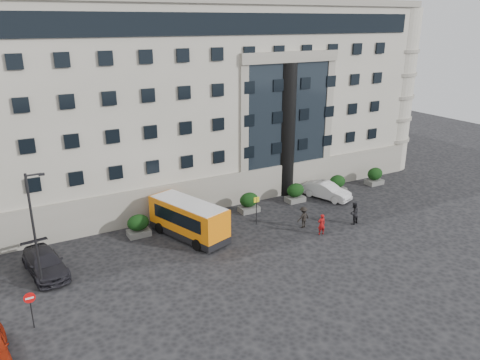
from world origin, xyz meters
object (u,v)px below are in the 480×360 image
object	(u,v)px
hedge_c	(249,202)
hedge_d	(295,193)
parked_car_c	(45,263)
hedge_a	(138,225)
pedestrian_a	(321,224)
no_entry_sign	(30,303)
hedge_f	(375,176)
minibus	(189,218)
hedge_b	(197,213)
pedestrian_c	(303,217)
bus_stop_sign	(256,206)
white_taxi	(326,191)
street_lamp	(35,229)
pedestrian_b	(354,213)
hedge_e	(337,184)

from	to	relation	value
hedge_c	hedge_d	size ratio (longest dim) A/B	1.00
parked_car_c	hedge_a	bearing A→B (deg)	11.80
pedestrian_a	no_entry_sign	bearing A→B (deg)	14.54
hedge_f	minibus	bearing A→B (deg)	-174.60
hedge_b	pedestrian_c	size ratio (longest dim) A/B	0.98
pedestrian_a	pedestrian_c	size ratio (longest dim) A/B	0.95
bus_stop_sign	white_taxi	distance (m)	9.54
pedestrian_a	pedestrian_c	xyz separation A→B (m)	(-0.46, 1.85, 0.04)
hedge_a	parked_car_c	world-z (taller)	hedge_a
hedge_b	street_lamp	distance (m)	14.41
hedge_c	street_lamp	world-z (taller)	street_lamp
hedge_b	pedestrian_b	bearing A→B (deg)	-29.93
hedge_a	minibus	xyz separation A→B (m)	(3.52, -2.13, 0.71)
hedge_e	pedestrian_c	bearing A→B (deg)	-147.26
no_entry_sign	white_taxi	distance (m)	28.93
parked_car_c	hedge_d	bearing A→B (deg)	-1.06
hedge_b	hedge_c	world-z (taller)	same
hedge_b	hedge_e	world-z (taller)	same
hedge_c	parked_car_c	size ratio (longest dim) A/B	0.34
hedge_f	street_lamp	xyz separation A→B (m)	(-33.94, -4.80, 3.44)
hedge_a	hedge_c	bearing A→B (deg)	0.00
pedestrian_c	pedestrian_b	bearing A→B (deg)	153.54
hedge_e	hedge_f	distance (m)	5.20
street_lamp	hedge_c	bearing A→B (deg)	14.67
white_taxi	pedestrian_c	world-z (taller)	pedestrian_c
parked_car_c	pedestrian_c	size ratio (longest dim) A/B	2.89
hedge_e	parked_car_c	size ratio (longest dim) A/B	0.34
minibus	hedge_a	bearing A→B (deg)	130.65
pedestrian_c	hedge_e	bearing A→B (deg)	-153.87
hedge_d	hedge_a	bearing A→B (deg)	180.00
hedge_a	hedge_c	distance (m)	10.40
hedge_f	pedestrian_c	distance (m)	14.30
pedestrian_b	hedge_e	bearing A→B (deg)	-135.25
hedge_a	hedge_b	distance (m)	5.20
parked_car_c	white_taxi	bearing A→B (deg)	-3.58
hedge_a	hedge_d	distance (m)	15.60
street_lamp	white_taxi	bearing A→B (deg)	8.51
hedge_a	bus_stop_sign	distance (m)	9.94
hedge_c	hedge_e	size ratio (longest dim) A/B	1.00
hedge_c	hedge_d	bearing A→B (deg)	0.00
no_entry_sign	pedestrian_b	size ratio (longest dim) A/B	1.19
street_lamp	white_taxi	xyz separation A→B (m)	(26.72, 4.00, -3.56)
minibus	hedge_e	bearing A→B (deg)	-11.22
hedge_d	hedge_b	bearing A→B (deg)	180.00
hedge_a	pedestrian_a	distance (m)	14.92
street_lamp	white_taxi	distance (m)	27.25
hedge_d	minibus	world-z (taller)	minibus
hedge_c	street_lamp	xyz separation A→B (m)	(-18.34, -4.80, 3.44)
street_lamp	minibus	bearing A→B (deg)	13.13
pedestrian_c	minibus	bearing A→B (deg)	-25.25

